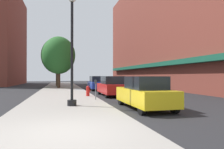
% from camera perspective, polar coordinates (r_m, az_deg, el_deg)
% --- Properties ---
extents(ground_plane, '(90.00, 90.00, 0.00)m').
position_cam_1_polar(ground_plane, '(24.26, -4.09, -4.37)').
color(ground_plane, '#232326').
extents(sidewalk_slab, '(4.80, 50.00, 0.12)m').
position_cam_1_polar(sidewalk_slab, '(24.89, -13.62, -4.12)').
color(sidewalk_slab, gray).
rests_on(sidewalk_slab, ground).
extents(building_right_brick, '(6.80, 40.00, 18.10)m').
position_cam_1_polar(building_right_brick, '(32.54, 14.54, 12.67)').
color(building_right_brick, brown).
rests_on(building_right_brick, ground).
extents(building_far_background, '(6.80, 18.00, 17.69)m').
position_cam_1_polar(building_far_background, '(44.77, -28.18, 8.84)').
color(building_far_background, brown).
rests_on(building_far_background, ground).
extents(lamppost, '(0.48, 0.48, 5.90)m').
position_cam_1_polar(lamppost, '(11.09, -11.05, 7.50)').
color(lamppost, black).
rests_on(lamppost, sidewalk_slab).
extents(fire_hydrant, '(0.33, 0.26, 0.79)m').
position_cam_1_polar(fire_hydrant, '(16.09, -6.71, -4.53)').
color(fire_hydrant, red).
rests_on(fire_hydrant, sidewalk_slab).
extents(parking_meter_near, '(0.14, 0.09, 1.31)m').
position_cam_1_polar(parking_meter_near, '(13.54, -4.56, -3.49)').
color(parking_meter_near, slate).
rests_on(parking_meter_near, sidewalk_slab).
extents(tree_near, '(4.79, 4.79, 7.45)m').
position_cam_1_polar(tree_near, '(32.79, -14.96, 5.09)').
color(tree_near, '#422D1E').
rests_on(tree_near, sidewalk_slab).
extents(tree_mid, '(4.25, 4.25, 6.70)m').
position_cam_1_polar(tree_mid, '(27.80, -14.55, 5.16)').
color(tree_mid, '#422D1E').
rests_on(tree_mid, sidewalk_slab).
extents(car_yellow, '(1.80, 4.30, 1.66)m').
position_cam_1_polar(car_yellow, '(10.69, 9.04, -5.07)').
color(car_yellow, black).
rests_on(car_yellow, ground).
extents(car_red, '(1.80, 4.30, 1.66)m').
position_cam_1_polar(car_red, '(17.27, -0.02, -3.29)').
color(car_red, black).
rests_on(car_red, ground).
extents(car_blue, '(1.80, 4.30, 1.66)m').
position_cam_1_polar(car_blue, '(24.31, -4.12, -2.45)').
color(car_blue, black).
rests_on(car_blue, ground).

